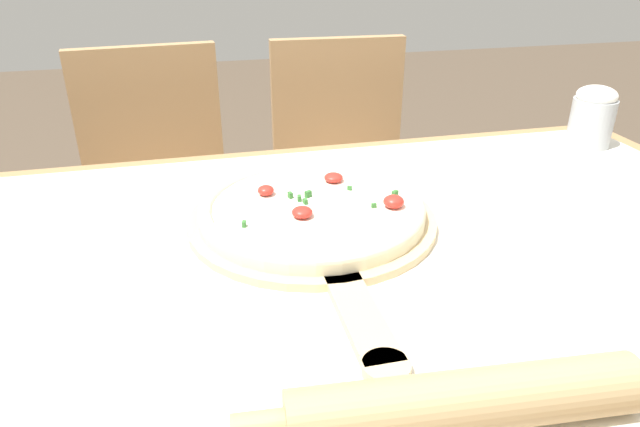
# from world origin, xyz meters

# --- Properties ---
(dining_table) EXTENTS (1.48, 0.84, 0.75)m
(dining_table) POSITION_xyz_m (0.00, 0.00, 0.65)
(dining_table) COLOR #A87F51
(dining_table) RESTS_ON ground_plane
(towel_cloth) EXTENTS (1.40, 0.76, 0.00)m
(towel_cloth) POSITION_xyz_m (0.00, 0.00, 0.75)
(towel_cloth) COLOR white
(towel_cloth) RESTS_ON dining_table
(pizza_peel) EXTENTS (0.37, 0.54, 0.01)m
(pizza_peel) POSITION_xyz_m (0.00, 0.06, 0.76)
(pizza_peel) COLOR #D6B784
(pizza_peel) RESTS_ON towel_cloth
(pizza) EXTENTS (0.33, 0.33, 0.04)m
(pizza) POSITION_xyz_m (0.01, 0.08, 0.78)
(pizza) COLOR beige
(pizza) RESTS_ON pizza_peel
(rolling_pin) EXTENTS (0.41, 0.08, 0.06)m
(rolling_pin) POSITION_xyz_m (0.04, -0.33, 0.78)
(rolling_pin) COLOR tan
(rolling_pin) RESTS_ON towel_cloth
(chair_left) EXTENTS (0.43, 0.43, 0.88)m
(chair_left) POSITION_xyz_m (-0.26, 0.81, 0.51)
(chair_left) COLOR tan
(chair_left) RESTS_ON ground_plane
(chair_right) EXTENTS (0.42, 0.42, 0.88)m
(chair_right) POSITION_xyz_m (0.26, 0.81, 0.51)
(chair_right) COLOR tan
(chair_right) RESTS_ON ground_plane
(flour_cup) EXTENTS (0.08, 0.08, 0.12)m
(flour_cup) POSITION_xyz_m (0.62, 0.29, 0.82)
(flour_cup) COLOR #B2B7BC
(flour_cup) RESTS_ON towel_cloth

